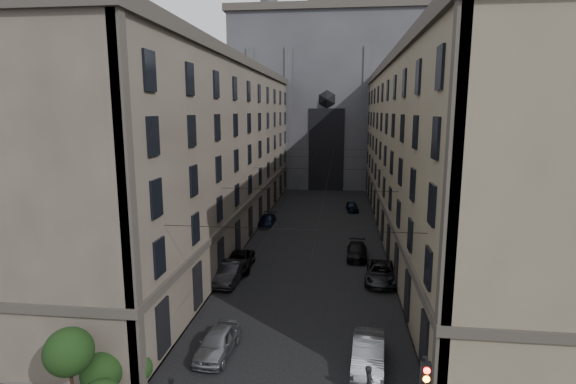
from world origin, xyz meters
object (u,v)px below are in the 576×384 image
at_px(car_left_near, 218,342).
at_px(car_left_far, 267,220).
at_px(car_right_midnear, 381,273).
at_px(car_right_far, 352,206).
at_px(car_right_midfar, 357,251).
at_px(pedestrian, 369,384).
at_px(car_left_midfar, 238,261).
at_px(gothic_tower, 329,88).
at_px(car_right_near, 368,353).
at_px(car_left_midnear, 230,272).

bearing_deg(car_left_near, car_left_far, 97.85).
bearing_deg(car_right_midnear, car_right_far, 100.20).
distance_m(car_right_midfar, pedestrian, 21.27).
distance_m(car_left_near, car_left_midfar, 14.01).
relative_size(gothic_tower, car_right_near, 12.15).
bearing_deg(car_left_midnear, car_left_near, -76.58).
distance_m(car_right_midnear, pedestrian, 15.66).
xyz_separation_m(car_left_far, car_right_near, (10.40, -29.39, 0.15)).
height_order(car_left_midnear, car_right_midnear, car_left_midnear).
distance_m(car_left_midfar, pedestrian, 19.97).
xyz_separation_m(gothic_tower, car_left_near, (-4.20, -64.93, -17.05)).
distance_m(car_right_far, pedestrian, 41.45).
bearing_deg(car_right_midfar, car_left_near, -113.00).
distance_m(car_left_midfar, car_right_far, 26.46).
height_order(car_left_near, car_left_midfar, car_left_near).
xyz_separation_m(car_left_near, car_right_midnear, (10.17, 12.29, -0.01)).
xyz_separation_m(car_right_far, pedestrian, (-0.13, -41.45, 0.28)).
bearing_deg(car_right_midnear, car_left_midfar, 178.90).
bearing_deg(pedestrian, gothic_tower, 4.21).
distance_m(car_left_near, car_right_midfar, 19.87).
height_order(car_left_midfar, pedestrian, pedestrian).
xyz_separation_m(car_left_midfar, car_right_near, (10.40, -14.15, 0.07)).
xyz_separation_m(car_left_midnear, car_right_midfar, (10.40, 7.25, -0.14)).
bearing_deg(car_right_far, car_left_far, -144.49).
xyz_separation_m(gothic_tower, car_left_far, (-6.20, -35.83, -17.16)).
distance_m(car_left_midfar, car_left_far, 15.24).
xyz_separation_m(car_left_far, car_right_far, (10.40, 9.09, 0.00)).
distance_m(car_left_midnear, car_left_midfar, 3.11).
bearing_deg(car_left_midnear, car_left_midfar, 92.89).
relative_size(car_left_near, car_right_midfar, 0.96).
distance_m(car_left_midnear, car_right_midnear, 12.27).
height_order(car_right_midnear, pedestrian, pedestrian).
distance_m(car_left_far, car_right_midnear, 20.76).
height_order(car_left_near, car_left_midnear, car_left_midnear).
xyz_separation_m(gothic_tower, car_left_midfar, (-6.20, -51.06, -17.09)).
xyz_separation_m(car_left_midnear, car_right_far, (10.40, 27.43, -0.17)).
xyz_separation_m(car_left_midnear, pedestrian, (10.27, -14.01, 0.11)).
relative_size(car_left_near, car_left_midfar, 0.86).
distance_m(gothic_tower, car_left_midfar, 54.20).
xyz_separation_m(car_left_midnear, car_left_far, (0.00, 18.34, -0.18)).
xyz_separation_m(car_right_near, pedestrian, (-0.13, -2.96, 0.13)).
height_order(gothic_tower, car_right_near, gothic_tower).
bearing_deg(gothic_tower, car_left_midnear, -96.53).
relative_size(gothic_tower, car_left_midnear, 11.79).
bearing_deg(car_right_far, pedestrian, -95.83).
distance_m(gothic_tower, car_right_near, 67.53).
xyz_separation_m(car_left_near, car_left_far, (-2.00, 29.10, -0.12)).
distance_m(gothic_tower, car_left_midnear, 57.11).
xyz_separation_m(car_right_midfar, pedestrian, (-0.13, -21.26, 0.25)).
relative_size(car_left_midnear, car_right_near, 1.03).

